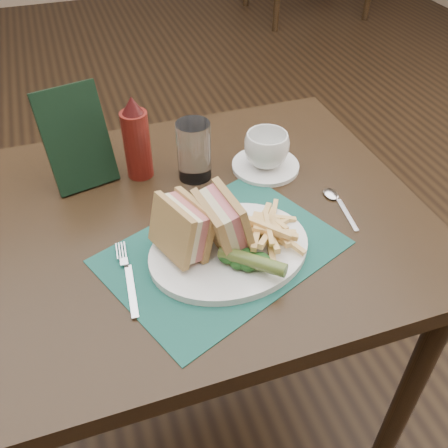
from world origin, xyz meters
name	(u,v)px	position (x,y,z in m)	size (l,w,h in m)	color
floor	(166,286)	(0.00, 0.00, 0.00)	(7.00, 7.00, 0.00)	black
wall_back	(70,1)	(0.00, 3.50, 0.00)	(6.00, 6.00, 0.00)	tan
table_main	(202,327)	(0.00, -0.50, 0.38)	(0.90, 0.75, 0.75)	black
placemat	(222,252)	(0.01, -0.62, 0.75)	(0.41, 0.29, 0.00)	#184F44
plate	(229,250)	(0.02, -0.63, 0.76)	(0.30, 0.24, 0.01)	white
sandwich_half_a	(172,233)	(-0.08, -0.62, 0.82)	(0.06, 0.11, 0.10)	tan
sandwich_half_b	(213,224)	(-0.01, -0.62, 0.82)	(0.06, 0.11, 0.10)	tan
kale_garnish	(245,259)	(0.03, -0.68, 0.78)	(0.11, 0.08, 0.03)	#143815
pickle_spear	(252,261)	(0.04, -0.70, 0.79)	(0.02, 0.02, 0.12)	#4B5F24
fries_pile	(264,224)	(0.09, -0.62, 0.79)	(0.18, 0.20, 0.05)	#F5CB7A
fork	(128,277)	(-0.16, -0.64, 0.76)	(0.03, 0.17, 0.01)	silver
spoon	(341,206)	(0.28, -0.58, 0.76)	(0.03, 0.15, 0.01)	silver
saucer	(265,166)	(0.19, -0.40, 0.76)	(0.15, 0.15, 0.01)	white
coffee_cup	(267,149)	(0.19, -0.40, 0.80)	(0.10, 0.10, 0.08)	white
drinking_glass	(194,151)	(0.03, -0.38, 0.81)	(0.07, 0.07, 0.13)	white
ketchup_bottle	(136,138)	(-0.08, -0.33, 0.84)	(0.06, 0.06, 0.19)	#5A140F
check_presenter	(77,139)	(-0.20, -0.32, 0.85)	(0.13, 0.01, 0.21)	black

